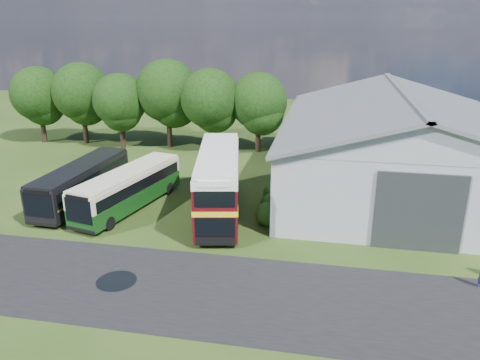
% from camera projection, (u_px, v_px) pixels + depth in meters
% --- Properties ---
extents(ground, '(120.00, 120.00, 0.00)m').
position_uv_depth(ground, '(162.00, 258.00, 28.03)').
color(ground, '#203410').
rests_on(ground, ground).
extents(asphalt_road, '(60.00, 8.00, 0.02)m').
position_uv_depth(asphalt_road, '(196.00, 290.00, 24.70)').
color(asphalt_road, black).
rests_on(asphalt_road, ground).
extents(puddle, '(2.20, 2.20, 0.01)m').
position_uv_depth(puddle, '(116.00, 281.00, 25.51)').
color(puddle, black).
rests_on(puddle, ground).
extents(storage_shed, '(18.80, 24.80, 8.15)m').
position_uv_depth(storage_shed, '(397.00, 138.00, 38.80)').
color(storage_shed, gray).
rests_on(storage_shed, ground).
extents(tree_far_left, '(6.12, 6.12, 8.64)m').
position_uv_depth(tree_far_left, '(38.00, 94.00, 52.62)').
color(tree_far_left, black).
rests_on(tree_far_left, ground).
extents(tree_left_a, '(6.46, 6.46, 9.12)m').
position_uv_depth(tree_left_a, '(81.00, 92.00, 52.08)').
color(tree_left_a, black).
rests_on(tree_left_a, ground).
extents(tree_left_b, '(5.78, 5.78, 8.16)m').
position_uv_depth(tree_left_b, '(120.00, 100.00, 50.46)').
color(tree_left_b, black).
rests_on(tree_left_b, ground).
extents(tree_mid, '(6.80, 6.80, 9.60)m').
position_uv_depth(tree_mid, '(167.00, 91.00, 50.46)').
color(tree_mid, black).
rests_on(tree_mid, ground).
extents(tree_right_a, '(6.26, 6.26, 8.83)m').
position_uv_depth(tree_right_a, '(210.00, 99.00, 48.79)').
color(tree_right_a, black).
rests_on(tree_right_a, ground).
extents(tree_right_b, '(5.98, 5.98, 8.45)m').
position_uv_depth(tree_right_b, '(259.00, 101.00, 48.72)').
color(tree_right_b, black).
rests_on(tree_right_b, ground).
extents(shrub_front, '(1.70, 1.70, 1.70)m').
position_uv_depth(shrub_front, '(268.00, 224.00, 32.59)').
color(shrub_front, '#194714').
rests_on(shrub_front, ground).
extents(shrub_mid, '(1.60, 1.60, 1.60)m').
position_uv_depth(shrub_mid, '(271.00, 213.00, 34.44)').
color(shrub_mid, '#194714').
rests_on(shrub_mid, ground).
extents(shrub_back, '(1.80, 1.80, 1.80)m').
position_uv_depth(shrub_back, '(275.00, 203.00, 36.30)').
color(shrub_back, '#194714').
rests_on(shrub_back, ground).
extents(bus_green_single, '(4.76, 10.98, 2.95)m').
position_uv_depth(bus_green_single, '(129.00, 188.00, 34.90)').
color(bus_green_single, black).
rests_on(bus_green_single, ground).
extents(bus_maroon_double, '(4.94, 11.52, 4.81)m').
position_uv_depth(bus_maroon_double, '(219.00, 184.00, 33.43)').
color(bus_maroon_double, black).
rests_on(bus_maroon_double, ground).
extents(bus_dark_single, '(2.94, 10.94, 2.99)m').
position_uv_depth(bus_dark_single, '(82.00, 182.00, 36.16)').
color(bus_dark_single, black).
rests_on(bus_dark_single, ground).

